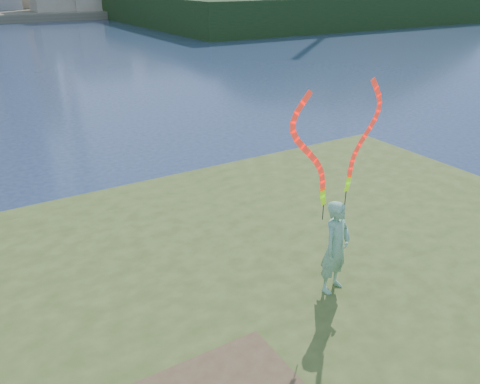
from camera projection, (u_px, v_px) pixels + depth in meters
ground at (235, 304)px, 9.74m from camera, size 320.00×320.00×0.00m
grassy_knoll at (305, 362)px, 7.81m from camera, size 20.00×18.00×0.80m
wooded_hill at (349, 15)px, 84.39m from camera, size 78.00×50.00×63.00m
woman_with_ribbons at (337, 223)px, 8.34m from camera, size 2.05×0.72×4.18m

